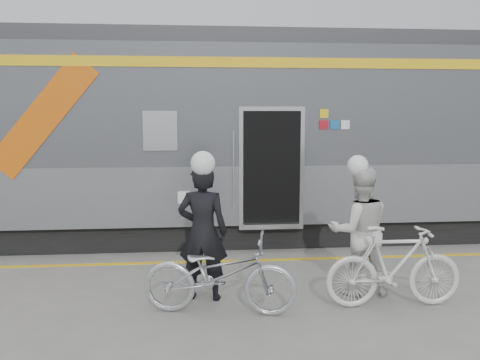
{
  "coord_description": "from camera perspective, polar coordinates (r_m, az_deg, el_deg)",
  "views": [
    {
      "loc": [
        -0.88,
        -6.41,
        2.58
      ],
      "look_at": [
        -0.13,
        1.6,
        1.5
      ],
      "focal_mm": 38.0,
      "sensor_mm": 36.0,
      "label": 1
    }
  ],
  "objects": [
    {
      "name": "man",
      "position": [
        7.01,
        -4.21,
        -5.86
      ],
      "size": [
        0.76,
        0.57,
        1.89
      ],
      "primitive_type": "imported",
      "rotation": [
        0.0,
        0.0,
        2.95
      ],
      "color": "black",
      "rests_on": "ground"
    },
    {
      "name": "safety_strip",
      "position": [
        8.98,
        0.53,
        -9.03
      ],
      "size": [
        24.0,
        0.12,
        0.01
      ],
      "primitive_type": "cube",
      "color": "yellow",
      "rests_on": "ground"
    },
    {
      "name": "ground",
      "position": [
        6.96,
        2.38,
        -14.11
      ],
      "size": [
        90.0,
        90.0,
        0.0
      ],
      "primitive_type": "plane",
      "color": "slate",
      "rests_on": "ground"
    },
    {
      "name": "helmet_woman",
      "position": [
        7.24,
        13.51,
        2.58
      ],
      "size": [
        0.29,
        0.29,
        0.29
      ],
      "primitive_type": "sphere",
      "color": "white",
      "rests_on": "woman"
    },
    {
      "name": "bicycle_left",
      "position": [
        6.6,
        -2.31,
        -10.53
      ],
      "size": [
        2.07,
        1.05,
        1.04
      ],
      "primitive_type": "imported",
      "rotation": [
        0.0,
        0.0,
        1.38
      ],
      "color": "#B5B6BD",
      "rests_on": "ground"
    },
    {
      "name": "woman",
      "position": [
        7.41,
        13.25,
        -5.58
      ],
      "size": [
        0.9,
        0.7,
        1.82
      ],
      "primitive_type": "imported",
      "rotation": [
        0.0,
        0.0,
        3.13
      ],
      "color": "silver",
      "rests_on": "ground"
    },
    {
      "name": "train",
      "position": [
        10.64,
        -9.46,
        4.71
      ],
      "size": [
        24.0,
        3.17,
        4.1
      ],
      "color": "black",
      "rests_on": "ground"
    },
    {
      "name": "bicycle_right",
      "position": [
        7.1,
        16.91,
        -9.27
      ],
      "size": [
        1.84,
        0.55,
        1.1
      ],
      "primitive_type": "imported",
      "rotation": [
        0.0,
        0.0,
        1.56
      ],
      "color": "silver",
      "rests_on": "ground"
    },
    {
      "name": "helmet_man",
      "position": [
        6.84,
        -4.3,
        3.19
      ],
      "size": [
        0.33,
        0.33,
        0.33
      ],
      "primitive_type": "sphere",
      "color": "white",
      "rests_on": "man"
    }
  ]
}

